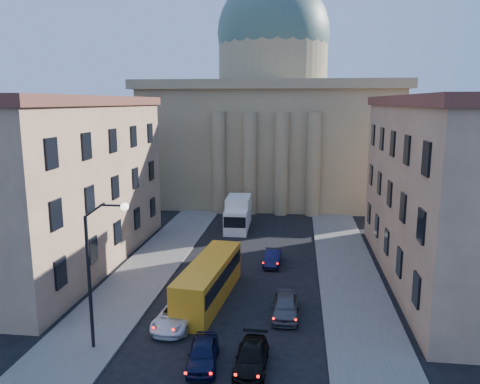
{
  "coord_description": "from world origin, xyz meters",
  "views": [
    {
      "loc": [
        4.14,
        -15.83,
        14.2
      ],
      "look_at": [
        -0.17,
        18.33,
        7.56
      ],
      "focal_mm": 35.0,
      "sensor_mm": 36.0,
      "label": 1
    }
  ],
  "objects_px": {
    "car_left_near": "(203,353)",
    "city_bus": "(209,279)",
    "box_truck": "(238,215)",
    "street_lamp": "(97,263)"
  },
  "relations": [
    {
      "from": "car_left_near",
      "to": "box_truck",
      "type": "relative_size",
      "value": 0.61
    },
    {
      "from": "street_lamp",
      "to": "car_left_near",
      "type": "relative_size",
      "value": 2.2
    },
    {
      "from": "car_left_near",
      "to": "city_bus",
      "type": "relative_size",
      "value": 0.38
    },
    {
      "from": "car_left_near",
      "to": "box_truck",
      "type": "bearing_deg",
      "value": 87.72
    },
    {
      "from": "car_left_near",
      "to": "city_bus",
      "type": "distance_m",
      "value": 8.65
    },
    {
      "from": "street_lamp",
      "to": "car_left_near",
      "type": "xyz_separation_m",
      "value": [
        6.17,
        -0.83,
        -4.6
      ]
    },
    {
      "from": "street_lamp",
      "to": "box_truck",
      "type": "height_order",
      "value": "street_lamp"
    },
    {
      "from": "car_left_near",
      "to": "box_truck",
      "type": "height_order",
      "value": "box_truck"
    },
    {
      "from": "box_truck",
      "to": "car_left_near",
      "type": "bearing_deg",
      "value": -88.08
    },
    {
      "from": "street_lamp",
      "to": "box_truck",
      "type": "bearing_deg",
      "value": 80.72
    }
  ]
}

